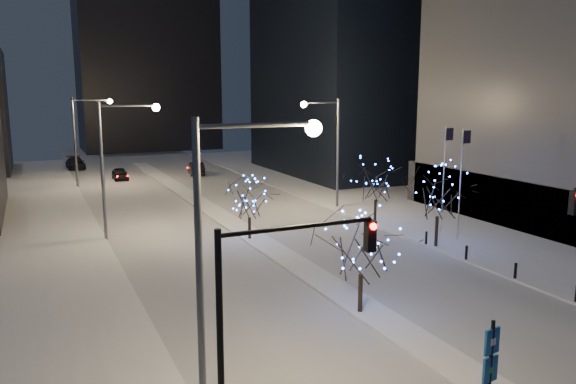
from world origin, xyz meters
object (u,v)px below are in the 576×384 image
street_lamp_w_mid (117,151)px  holiday_tree_median_far (249,200)px  street_lamp_east (329,139)px  wayfinding_sign (491,363)px  street_lamp_w_far (84,129)px  car_near (120,174)px  holiday_tree_median_near (361,244)px  traffic_signal_west (270,297)px  car_far (75,163)px  street_lamp_w_near (231,227)px  holiday_tree_plaza_near (438,193)px  car_mid (196,168)px  holiday_tree_plaza_far (376,181)px

street_lamp_w_mid → holiday_tree_median_far: street_lamp_w_mid is taller
street_lamp_east → wayfinding_sign: street_lamp_east is taller
street_lamp_w_far → car_near: 8.01m
street_lamp_w_mid → wayfinding_sign: street_lamp_w_mid is taller
street_lamp_w_far → holiday_tree_median_near: size_ratio=1.90×
street_lamp_east → traffic_signal_west: street_lamp_east is taller
street_lamp_w_far → wayfinding_sign: street_lamp_w_far is taller
street_lamp_w_mid → holiday_tree_median_near: bearing=-66.5°
car_near → car_far: 13.19m
street_lamp_east → holiday_tree_median_near: (-10.58, -22.45, -2.89)m
street_lamp_w_near → wayfinding_sign: (7.13, -4.22, -4.23)m
street_lamp_w_mid → traffic_signal_west: 27.06m
holiday_tree_plaza_near → holiday_tree_median_far: bearing=146.4°
holiday_tree_median_far → holiday_tree_plaza_near: size_ratio=0.80×
street_lamp_w_near → holiday_tree_median_far: bearing=67.7°
car_mid → holiday_tree_median_far: 33.58m
street_lamp_w_far → holiday_tree_median_far: street_lamp_w_far is taller
street_lamp_w_far → car_mid: bearing=15.2°
wayfinding_sign → car_near: bearing=83.7°
street_lamp_east → wayfinding_sign: bearing=-110.3°
holiday_tree_median_far → car_near: bearing=97.4°
street_lamp_w_mid → street_lamp_east: same height
street_lamp_east → car_near: bearing=120.1°
street_lamp_w_far → traffic_signal_west: bearing=-89.5°
car_near → street_lamp_w_near: bearing=-93.7°
holiday_tree_median_near → wayfinding_sign: size_ratio=1.42×
traffic_signal_west → car_near: size_ratio=1.67×
car_far → holiday_tree_median_far: size_ratio=1.21×
holiday_tree_plaza_far → street_lamp_w_mid: bearing=168.1°
street_lamp_w_near → street_lamp_w_mid: 25.00m
traffic_signal_west → holiday_tree_median_far: (7.94, 22.62, -1.76)m
street_lamp_w_near → wayfinding_sign: bearing=-30.6°
street_lamp_east → holiday_tree_plaza_far: size_ratio=1.89×
street_lamp_east → holiday_tree_plaza_near: size_ratio=1.73×
street_lamp_w_mid → holiday_tree_median_far: size_ratio=2.17×
street_lamp_w_far → street_lamp_w_near: bearing=-90.0°
car_mid → wayfinding_sign: 58.32m
holiday_tree_median_far → street_lamp_w_near: bearing=-112.3°
holiday_tree_plaza_near → traffic_signal_west: bearing=-141.0°
street_lamp_east → car_near: street_lamp_east is taller
wayfinding_sign → car_mid: bearing=74.3°
street_lamp_east → traffic_signal_west: size_ratio=1.43×
car_near → street_lamp_east: bearing=-59.2°
street_lamp_east → car_far: bearing=116.5°
car_far → holiday_tree_median_near: 61.31m
traffic_signal_west → car_far: (-0.56, 68.21, -3.96)m
street_lamp_w_near → traffic_signal_west: size_ratio=1.43×
street_lamp_w_far → street_lamp_w_mid: bearing=-90.0°
car_mid → street_lamp_w_far: bearing=23.7°
car_mid → holiday_tree_plaza_near: bearing=106.7°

